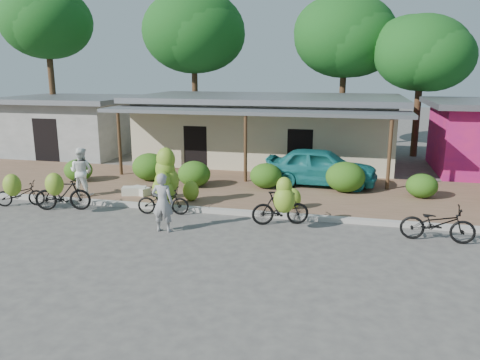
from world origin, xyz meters
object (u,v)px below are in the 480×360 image
object	(u,v)px
tree_far_center	(191,30)
vendor	(163,203)
sack_far	(140,191)
teal_van	(321,167)
tree_back_left	(45,21)
tree_center_right	(342,34)
bike_far_left	(18,192)
tree_near_right	(418,51)
bike_center	(165,186)
bike_left	(61,192)
sack_near	(134,191)
bystander	(81,172)
bike_far_right	(438,224)
bike_right	(281,205)

from	to	relation	value
tree_far_center	vendor	distance (m)	17.91
sack_far	teal_van	distance (m)	7.07
tree_back_left	sack_far	distance (m)	16.04
tree_back_left	tree_center_right	size ratio (longest dim) A/B	1.07
bike_far_left	sack_far	world-z (taller)	bike_far_left
bike_far_left	tree_near_right	bearing A→B (deg)	-67.16
tree_back_left	bike_center	size ratio (longest dim) A/B	4.44
tree_center_right	tree_near_right	xyz separation A→B (m)	(4.00, -2.00, -1.02)
teal_van	bike_left	bearing A→B (deg)	124.18
tree_near_right	sack_near	bearing A→B (deg)	-133.16
sack_near	bike_far_left	bearing A→B (deg)	-148.92
bystander	sack_near	bearing A→B (deg)	-165.10
tree_far_center	sack_near	distance (m)	14.81
tree_far_center	bike_far_right	xyz separation A→B (m)	(12.27, -15.19, -6.44)
tree_back_left	bike_far_left	world-z (taller)	tree_back_left
bike_right	sack_far	xyz separation A→B (m)	(-5.55, 2.02, -0.42)
bike_left	tree_center_right	bearing A→B (deg)	-43.51
tree_near_right	bike_far_left	world-z (taller)	tree_near_right
tree_back_left	sack_far	bearing A→B (deg)	-43.80
bike_left	bike_far_right	distance (m)	11.70
tree_far_center	bystander	bearing A→B (deg)	-88.47
bike_far_right	teal_van	world-z (taller)	teal_van
tree_near_right	bike_center	size ratio (longest dim) A/B	3.50
tree_far_center	bike_center	bearing A→B (deg)	-74.62
tree_near_right	bike_left	distance (m)	19.07
tree_back_left	vendor	xyz separation A→B (m)	(12.64, -13.20, -6.52)
tree_center_right	bystander	xyz separation A→B (m)	(-8.64, -14.01, -5.57)
bike_far_right	vendor	size ratio (longest dim) A/B	1.14
bike_far_left	bike_left	bearing A→B (deg)	-113.09
bike_far_left	bike_left	xyz separation A→B (m)	(1.72, -0.06, 0.11)
tree_far_center	sack_near	size ratio (longest dim) A/B	10.99
bike_far_left	sack_far	size ratio (longest dim) A/B	2.30
tree_far_center	tree_back_left	bearing A→B (deg)	-159.44
tree_back_left	sack_near	distance (m)	15.97
tree_center_right	sack_far	distance (m)	16.27
bike_center	sack_near	bearing A→B (deg)	44.95
tree_near_right	sack_near	distance (m)	16.68
tree_back_left	bike_far_left	xyz separation A→B (m)	(6.86, -12.04, -6.86)
bike_far_right	vendor	distance (m)	7.71
bike_center	bike_left	bearing A→B (deg)	94.16
bike_right	vendor	xyz separation A→B (m)	(-3.28, -1.23, 0.19)
teal_van	bike_far_right	bearing A→B (deg)	-144.43
tree_back_left	bike_left	distance (m)	16.30
bike_far_left	bike_center	distance (m)	5.14
tree_center_right	tree_far_center	bearing A→B (deg)	-176.82
bike_center	sack_near	distance (m)	2.26
tree_far_center	bike_far_left	distance (m)	16.39
bike_far_left	bike_right	xyz separation A→B (m)	(9.06, 0.08, 0.14)
bike_right	sack_near	size ratio (longest dim) A/B	2.14
bike_right	tree_near_right	bearing A→B (deg)	-38.47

